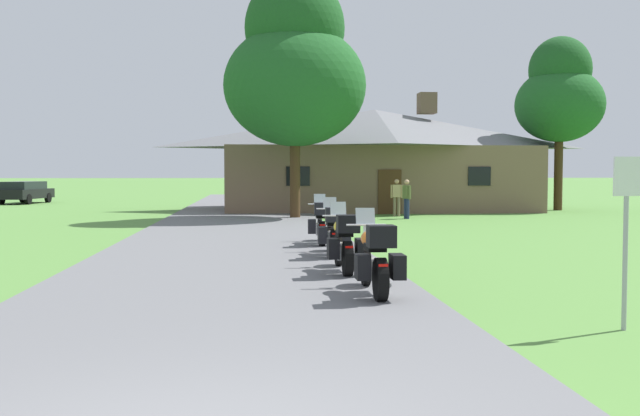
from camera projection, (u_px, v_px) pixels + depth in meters
ground_plane at (240, 229)px, 24.49m from camera, size 500.00×500.00×0.00m
asphalt_driveway at (239, 233)px, 22.50m from camera, size 6.40×80.00×0.06m
motorcycle_orange_nearest_to_camera at (375, 260)px, 10.86m from camera, size 0.72×2.08×1.30m
motorcycle_yellow_second_in_row at (344, 244)px, 13.38m from camera, size 0.72×2.08×1.30m
motorcycle_orange_third_in_row at (333, 231)px, 16.13m from camera, size 0.75×2.08×1.30m
motorcycle_white_farthest_in_row at (321, 223)px, 18.74m from camera, size 0.77×2.08×1.30m
stone_lodge at (375, 158)px, 37.29m from camera, size 16.36×8.67×6.17m
bystander_tan_shirt_near_lodge at (397, 196)px, 31.64m from camera, size 0.54×0.29×1.67m
bystander_olive_shirt_beside_signpost at (407, 197)px, 29.94m from camera, size 0.32×0.53×1.67m
metal_signpost_roadside at (626, 221)px, 8.68m from camera, size 0.36×0.06×2.14m
tree_right_of_lodge at (560, 95)px, 36.63m from camera, size 4.53×4.53×8.98m
tree_by_lodge_front at (295, 69)px, 29.78m from camera, size 6.00×6.00×10.27m
parked_black_suv_far_left at (25, 191)px, 44.93m from camera, size 2.47×4.81×1.40m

